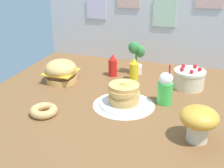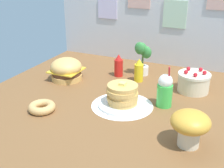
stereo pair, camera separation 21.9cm
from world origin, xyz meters
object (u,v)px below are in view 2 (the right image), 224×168
(burger, at_px, (66,69))
(potted_plant, at_px, (142,57))
(ketchup_bottle, at_px, (119,66))
(mushroom_stool, at_px, (190,125))
(donut_pink_glaze, at_px, (42,107))
(layer_cake, at_px, (194,82))
(cream_soda_cup, at_px, (165,91))
(mustard_bottle, at_px, (139,71))
(pancake_stack, at_px, (122,96))

(burger, distance_m, potted_plant, 0.69)
(ketchup_bottle, bearing_deg, mushroom_stool, -46.46)
(ketchup_bottle, distance_m, donut_pink_glaze, 0.87)
(layer_cake, relative_size, donut_pink_glaze, 1.34)
(layer_cake, height_order, cream_soda_cup, cream_soda_cup)
(donut_pink_glaze, bearing_deg, mustard_bottle, 61.56)
(burger, height_order, ketchup_bottle, ketchup_bottle)
(cream_soda_cup, distance_m, potted_plant, 0.64)
(pancake_stack, distance_m, donut_pink_glaze, 0.57)
(layer_cake, height_order, mustard_bottle, mustard_bottle)
(burger, distance_m, layer_cake, 1.08)
(mushroom_stool, bearing_deg, cream_soda_cup, 121.28)
(burger, height_order, pancake_stack, burger)
(burger, bearing_deg, ketchup_bottle, 34.96)
(pancake_stack, bearing_deg, layer_cake, 48.07)
(pancake_stack, bearing_deg, burger, 157.64)
(burger, distance_m, donut_pink_glaze, 0.59)
(burger, bearing_deg, donut_pink_glaze, -74.52)
(pancake_stack, relative_size, donut_pink_glaze, 1.83)
(burger, bearing_deg, cream_soda_cup, -8.75)
(burger, height_order, cream_soda_cup, cream_soda_cup)
(potted_plant, height_order, mushroom_stool, potted_plant)
(ketchup_bottle, relative_size, cream_soda_cup, 0.67)
(layer_cake, xyz_separation_m, donut_pink_glaze, (-0.90, -0.77, -0.05))
(pancake_stack, height_order, mustard_bottle, mustard_bottle)
(pancake_stack, xyz_separation_m, ketchup_bottle, (-0.26, 0.53, 0.02))
(pancake_stack, height_order, cream_soda_cup, cream_soda_cup)
(burger, distance_m, pancake_stack, 0.69)
(burger, xyz_separation_m, pancake_stack, (0.64, -0.26, -0.02))
(burger, bearing_deg, potted_plant, 34.70)
(burger, height_order, donut_pink_glaze, burger)
(potted_plant, bearing_deg, layer_cake, -20.43)
(ketchup_bottle, height_order, cream_soda_cup, cream_soda_cup)
(cream_soda_cup, height_order, potted_plant, potted_plant)
(potted_plant, bearing_deg, pancake_stack, -83.21)
(cream_soda_cup, xyz_separation_m, potted_plant, (-0.35, 0.53, 0.05))
(layer_cake, relative_size, ketchup_bottle, 1.25)
(ketchup_bottle, bearing_deg, burger, -145.04)
(burger, relative_size, mustard_bottle, 1.33)
(cream_soda_cup, relative_size, mushroom_stool, 1.36)
(mustard_bottle, xyz_separation_m, mushroom_stool, (0.58, -0.79, 0.04))
(cream_soda_cup, bearing_deg, donut_pink_glaze, -150.41)
(pancake_stack, relative_size, mushroom_stool, 1.55)
(burger, bearing_deg, pancake_stack, -22.36)
(layer_cake, distance_m, donut_pink_glaze, 1.19)
(cream_soda_cup, relative_size, potted_plant, 0.98)
(ketchup_bottle, bearing_deg, potted_plant, 34.16)
(burger, distance_m, ketchup_bottle, 0.47)
(ketchup_bottle, distance_m, mustard_bottle, 0.21)
(donut_pink_glaze, xyz_separation_m, potted_plant, (0.40, 0.96, 0.14))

